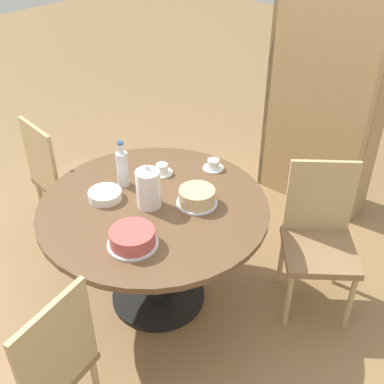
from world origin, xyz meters
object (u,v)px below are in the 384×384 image
chair_c (43,366)px  bookshelf (324,106)px  cup_b (213,165)px  cup_a (162,170)px  water_bottle (123,168)px  cake_main (132,238)px  chair_b (62,177)px  coffee_pot (148,188)px  cake_second (197,197)px  chair_a (319,236)px

chair_c → bookshelf: (-0.06, 2.58, 0.34)m
cup_b → cup_a: bearing=-129.7°
bookshelf → water_bottle: (-0.44, -1.61, 0.03)m
water_bottle → cup_b: 0.57m
water_bottle → cup_a: (0.09, 0.24, -0.09)m
chair_c → cake_main: 0.70m
chair_b → chair_c: size_ratio=1.00×
chair_b → water_bottle: 0.79m
coffee_pot → cake_second: coffee_pot is taller
cup_a → water_bottle: bearing=-109.8°
water_bottle → chair_b: bearing=178.1°
chair_b → coffee_pot: coffee_pot is taller
chair_c → cup_a: size_ratio=6.99×
cake_second → cup_a: (-0.37, 0.10, -0.02)m
chair_c → cake_second: size_ratio=3.98×
chair_b → water_bottle: size_ratio=3.24×
chair_a → cup_a: size_ratio=6.99×
cake_second → cup_b: (-0.16, 0.35, -0.02)m
coffee_pot → water_bottle: water_bottle is taller
chair_a → bookshelf: size_ratio=0.52×
cake_second → coffee_pot: bearing=-136.5°
chair_c → water_bottle: (-0.50, 0.98, 0.37)m
water_bottle → coffee_pot: bearing=-10.9°
cup_b → cake_main: bearing=-79.9°
coffee_pot → chair_b: bearing=175.6°
cup_b → coffee_pot: bearing=-93.1°
water_bottle → cake_main: (0.44, -0.34, -0.07)m
chair_b → cup_a: size_ratio=6.99×
bookshelf → coffee_pot: bearing=83.7°
cake_main → cup_a: 0.68m
water_bottle → cup_a: water_bottle is taller
chair_a → bookshelf: 1.18m
chair_c → cup_a: chair_c is taller
cup_a → cup_b: size_ratio=1.00×
bookshelf → cake_main: (-0.01, -1.95, -0.04)m
cake_main → cup_b: size_ratio=1.96×
chair_b → cake_main: bearing=169.2°
chair_a → cake_main: chair_a is taller
bookshelf → cake_second: bookshelf is taller
chair_c → cup_b: chair_c is taller
water_bottle → cup_b: size_ratio=2.16×
water_bottle → cake_main: 0.56m
cup_a → cake_main: bearing=-58.8°
chair_b → chair_c: same height
chair_a → coffee_pot: 1.06m
chair_c → coffee_pot: 1.03m
coffee_pot → cup_b: coffee_pot is taller
cup_b → bookshelf: bearing=82.2°
chair_c → cup_a: 1.31m
coffee_pot → water_bottle: (-0.26, 0.05, -0.00)m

